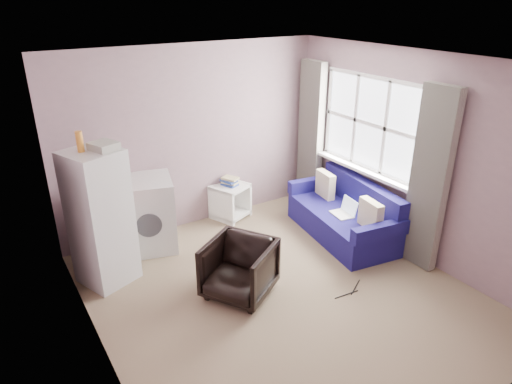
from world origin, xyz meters
TOP-DOWN VIEW (x-y plane):
  - room at (0.02, 0.01)m, footprint 3.84×4.24m
  - armchair at (-0.39, 0.25)m, footprint 0.90×0.92m
  - fridge at (-1.53, 1.32)m, footprint 0.70×0.70m
  - washing_machine at (-0.86, 1.77)m, footprint 0.82×0.82m
  - side_table at (0.46, 1.96)m, footprint 0.60×0.60m
  - sofa at (1.51, 0.64)m, footprint 1.03×1.81m
  - window_dressing at (1.78, 0.70)m, footprint 0.17×2.62m
  - floor_cables at (0.69, -0.39)m, footprint 0.48×0.16m

SIDE VIEW (x-z plane):
  - floor_cables at x=0.69m, z-range 0.00..0.01m
  - sofa at x=1.51m, z-range -0.10..0.66m
  - side_table at x=0.46m, z-range -0.02..0.61m
  - armchair at x=-0.39m, z-range 0.00..0.70m
  - washing_machine at x=-0.86m, z-range 0.02..0.96m
  - fridge at x=-1.53m, z-range -0.10..1.69m
  - window_dressing at x=1.78m, z-range 0.02..2.20m
  - room at x=0.02m, z-range -0.02..2.52m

